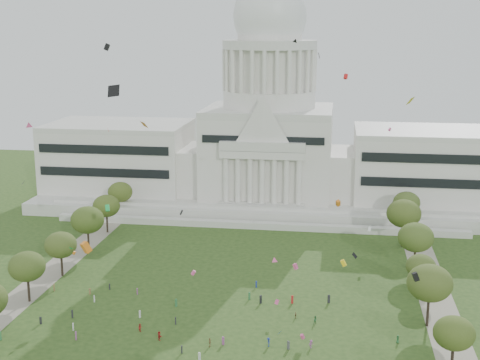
% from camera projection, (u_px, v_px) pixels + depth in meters
% --- Properties ---
extents(ground, '(400.00, 400.00, 0.00)m').
position_uv_depth(ground, '(206.00, 350.00, 130.93)').
color(ground, '#294519').
rests_on(ground, ground).
extents(capitol, '(160.00, 64.50, 91.30)m').
position_uv_depth(capitol, '(269.00, 142.00, 235.45)').
color(capitol, beige).
rests_on(capitol, ground).
extents(path_left, '(8.00, 160.00, 0.04)m').
position_uv_depth(path_left, '(41.00, 280.00, 166.74)').
color(path_left, gray).
rests_on(path_left, ground).
extents(path_right, '(8.00, 160.00, 0.04)m').
position_uv_depth(path_right, '(437.00, 303.00, 152.96)').
color(path_right, gray).
rests_on(path_right, ground).
extents(row_tree_r_1, '(7.58, 7.58, 10.78)m').
position_uv_depth(row_tree_r_1, '(454.00, 333.00, 120.90)').
color(row_tree_r_1, black).
rests_on(row_tree_r_1, ground).
extents(row_tree_l_2, '(8.42, 8.42, 11.97)m').
position_uv_depth(row_tree_l_2, '(27.00, 267.00, 152.17)').
color(row_tree_l_2, black).
rests_on(row_tree_l_2, ground).
extents(row_tree_r_2, '(9.55, 9.55, 13.58)m').
position_uv_depth(row_tree_r_2, '(430.00, 283.00, 139.24)').
color(row_tree_r_2, black).
rests_on(row_tree_r_2, ground).
extents(row_tree_l_3, '(8.12, 8.12, 11.55)m').
position_uv_depth(row_tree_l_3, '(61.00, 245.00, 168.12)').
color(row_tree_l_3, black).
rests_on(row_tree_l_3, ground).
extents(row_tree_r_3, '(7.01, 7.01, 9.98)m').
position_uv_depth(row_tree_r_3, '(421.00, 267.00, 156.22)').
color(row_tree_r_3, black).
rests_on(row_tree_r_3, ground).
extents(row_tree_l_4, '(9.29, 9.29, 13.21)m').
position_uv_depth(row_tree_l_4, '(87.00, 220.00, 185.69)').
color(row_tree_l_4, black).
rests_on(row_tree_l_4, ground).
extents(row_tree_r_4, '(9.19, 9.19, 13.06)m').
position_uv_depth(row_tree_r_4, '(416.00, 237.00, 170.67)').
color(row_tree_r_4, black).
rests_on(row_tree_r_4, ground).
extents(row_tree_l_5, '(8.33, 8.33, 11.85)m').
position_uv_depth(row_tree_l_5, '(106.00, 206.00, 203.99)').
color(row_tree_l_5, black).
rests_on(row_tree_l_5, ground).
extents(row_tree_r_5, '(9.82, 9.82, 13.96)m').
position_uv_depth(row_tree_r_5, '(404.00, 214.00, 190.14)').
color(row_tree_r_5, black).
rests_on(row_tree_r_5, ground).
extents(row_tree_l_6, '(8.19, 8.19, 11.64)m').
position_uv_depth(row_tree_l_6, '(120.00, 192.00, 221.74)').
color(row_tree_l_6, black).
rests_on(row_tree_l_6, ground).
extents(row_tree_r_6, '(8.42, 8.42, 11.97)m').
position_uv_depth(row_tree_r_6, '(407.00, 203.00, 207.39)').
color(row_tree_r_6, black).
rests_on(row_tree_r_6, ground).
extents(person_0, '(0.84, 0.93, 1.60)m').
position_uv_depth(person_0, '(398.00, 339.00, 133.71)').
color(person_0, '#33723F').
rests_on(person_0, ground).
extents(person_2, '(0.98, 0.89, 1.72)m').
position_uv_depth(person_2, '(316.00, 320.00, 142.41)').
color(person_2, '#33723F').
rests_on(person_2, ground).
extents(person_3, '(0.93, 1.31, 1.83)m').
position_uv_depth(person_3, '(268.00, 342.00, 132.16)').
color(person_3, navy).
rests_on(person_3, ground).
extents(person_4, '(0.68, 1.12, 1.83)m').
position_uv_depth(person_4, '(210.00, 342.00, 132.10)').
color(person_4, olive).
rests_on(person_4, ground).
extents(person_5, '(1.62, 1.82, 1.90)m').
position_uv_depth(person_5, '(159.00, 336.00, 134.76)').
color(person_5, '#B21E1E').
rests_on(person_5, ground).
extents(person_8, '(0.97, 0.86, 1.70)m').
position_uv_depth(person_8, '(140.00, 328.00, 138.72)').
color(person_8, '#B21E1E').
rests_on(person_8, ground).
extents(person_9, '(1.19, 1.18, 1.72)m').
position_uv_depth(person_9, '(311.00, 344.00, 131.48)').
color(person_9, '#994C8C').
rests_on(person_9, ground).
extents(person_10, '(0.57, 0.88, 1.40)m').
position_uv_depth(person_10, '(296.00, 315.00, 145.05)').
color(person_10, olive).
rests_on(person_10, ground).
extents(distant_crowd, '(65.94, 38.17, 1.94)m').
position_uv_depth(distant_crowd, '(169.00, 312.00, 146.32)').
color(distant_crowd, '#33723F').
rests_on(distant_crowd, ground).
extents(kite_swarm, '(86.51, 102.96, 56.47)m').
position_uv_depth(kite_swarm, '(207.00, 211.00, 130.15)').
color(kite_swarm, '#E54C8C').
rests_on(kite_swarm, ground).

